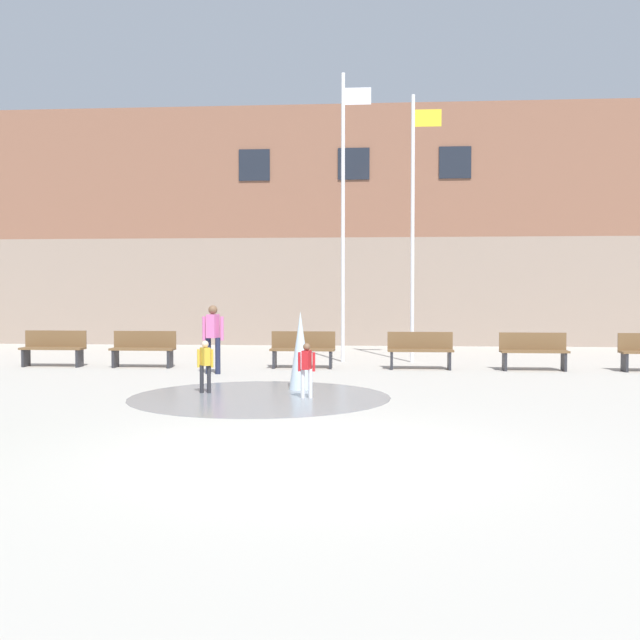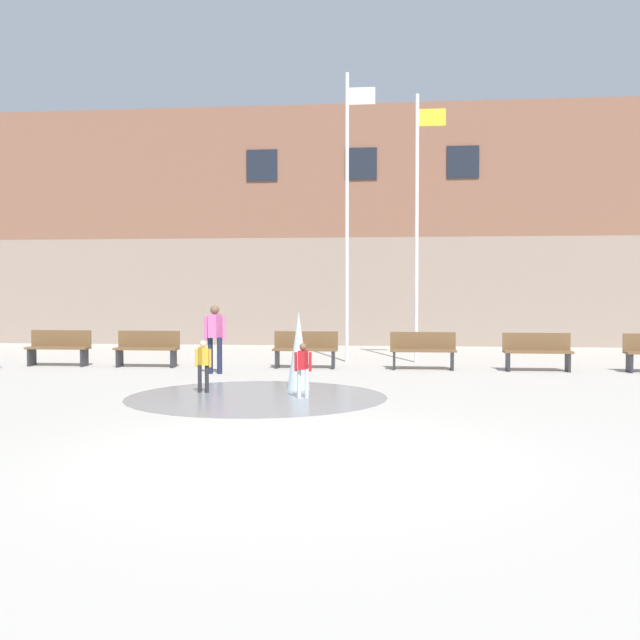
% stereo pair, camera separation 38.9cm
% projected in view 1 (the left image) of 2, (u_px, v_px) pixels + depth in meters
% --- Properties ---
extents(ground_plane, '(100.00, 100.00, 0.00)m').
position_uv_depth(ground_plane, '(306.00, 455.00, 8.72)').
color(ground_plane, '#B2ADA3').
extents(library_building, '(36.00, 6.05, 8.46)m').
position_uv_depth(library_building, '(356.00, 232.00, 29.15)').
color(library_building, gray).
rests_on(library_building, ground).
extents(splash_fountain, '(4.71, 4.71, 1.52)m').
position_uv_depth(splash_fountain, '(286.00, 367.00, 14.12)').
color(splash_fountain, gray).
rests_on(splash_fountain, ground).
extents(park_bench_far_left, '(1.60, 0.44, 0.91)m').
position_uv_depth(park_bench_far_left, '(54.00, 348.00, 18.97)').
color(park_bench_far_left, '#28282D').
rests_on(park_bench_far_left, ground).
extents(park_bench_left_of_flagpoles, '(1.60, 0.44, 0.91)m').
position_uv_depth(park_bench_left_of_flagpoles, '(143.00, 348.00, 18.76)').
color(park_bench_left_of_flagpoles, '#28282D').
rests_on(park_bench_left_of_flagpoles, ground).
extents(park_bench_center, '(1.60, 0.44, 0.91)m').
position_uv_depth(park_bench_center, '(303.00, 349.00, 18.58)').
color(park_bench_center, '#28282D').
rests_on(park_bench_center, ground).
extents(park_bench_under_right_flagpole, '(1.60, 0.44, 0.91)m').
position_uv_depth(park_bench_under_right_flagpole, '(420.00, 350.00, 18.32)').
color(park_bench_under_right_flagpole, '#28282D').
rests_on(park_bench_under_right_flagpole, ground).
extents(park_bench_near_trashcan, '(1.60, 0.44, 0.91)m').
position_uv_depth(park_bench_near_trashcan, '(534.00, 351.00, 18.01)').
color(park_bench_near_trashcan, '#28282D').
rests_on(park_bench_near_trashcan, ground).
extents(child_in_fountain, '(0.31, 0.23, 0.99)m').
position_uv_depth(child_in_fountain, '(307.00, 366.00, 13.29)').
color(child_in_fountain, silver).
rests_on(child_in_fountain, ground).
extents(adult_in_red, '(0.50, 0.37, 1.59)m').
position_uv_depth(adult_in_red, '(213.00, 334.00, 17.22)').
color(adult_in_red, '#1E233D').
rests_on(adult_in_red, ground).
extents(child_running, '(0.31, 0.24, 0.99)m').
position_uv_depth(child_running, '(205.00, 362.00, 13.98)').
color(child_running, '#28282D').
rests_on(child_running, ground).
extents(flagpole_left, '(0.80, 0.10, 7.76)m').
position_uv_depth(flagpole_left, '(344.00, 209.00, 20.15)').
color(flagpole_left, silver).
rests_on(flagpole_left, ground).
extents(flagpole_right, '(0.80, 0.10, 7.15)m').
position_uv_depth(flagpole_right, '(414.00, 220.00, 20.02)').
color(flagpole_right, silver).
rests_on(flagpole_right, ground).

